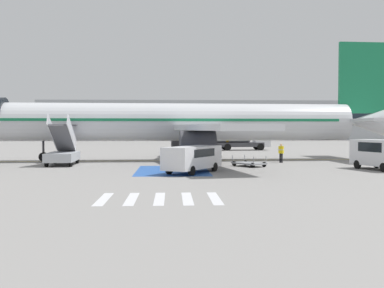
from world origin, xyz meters
name	(u,v)px	position (x,y,z in m)	size (l,w,h in m)	color
ground_plane	(161,160)	(0.00, 0.00, 0.00)	(600.00, 600.00, 0.00)	gray
apron_leadline_yellow	(172,161)	(1.05, -0.19, 0.00)	(0.20, 77.92, 0.01)	gold
apron_stand_patch_blue	(172,170)	(1.05, -10.30, 0.00)	(5.16, 8.15, 0.01)	#2856A8
apron_walkway_bar_0	(104,199)	(-1.95, -23.30, 0.00)	(0.44, 3.60, 0.01)	silver
apron_walkway_bar_1	(132,199)	(-0.75, -23.30, 0.00)	(0.44, 3.60, 0.01)	silver
apron_walkway_bar_2	(160,199)	(0.45, -23.30, 0.00)	(0.44, 3.60, 0.01)	silver
apron_walkway_bar_3	(187,198)	(1.65, -23.30, 0.00)	(0.44, 3.60, 0.01)	silver
apron_walkway_bar_4	(215,198)	(2.85, -23.30, 0.00)	(0.44, 3.60, 0.01)	silver
airliner	(179,122)	(1.76, -0.15, 3.62)	(43.24, 31.39, 11.48)	silver
boarding_stairs_forward	(63,153)	(-8.05, -4.97, 1.02)	(2.44, 5.32, 4.21)	#ADB2BA
fuel_tanker	(233,139)	(9.61, 19.88, 1.63)	(10.35, 3.11, 3.24)	#38383D
service_van_0	(380,152)	(16.30, -10.48, 1.32)	(3.13, 4.82, 2.22)	silver
service_van_2	(193,157)	(2.43, -12.06, 1.11)	(4.38, 5.48, 1.82)	silver
baggage_cart	(249,163)	(7.18, -7.13, 0.26)	(2.72, 2.99, 0.87)	gray
ground_crew_0	(281,152)	(10.72, -3.31, 0.98)	(0.47, 0.46, 1.70)	black
ground_crew_1	(196,153)	(2.98, -6.83, 1.06)	(0.27, 0.45, 1.83)	#2D2D33
ground_crew_2	(204,152)	(3.82, -4.00, 1.04)	(0.49, 0.39, 1.79)	#2D2D33
traffic_cone_1	(384,162)	(18.75, -6.07, 0.28)	(0.50, 0.50, 0.56)	orange
terminal_building	(220,121)	(13.93, 76.00, 5.09)	(93.23, 12.10, 10.18)	#9EA3A8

